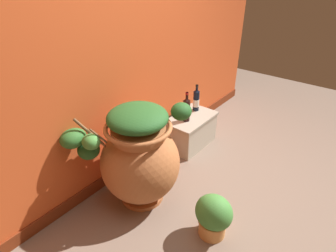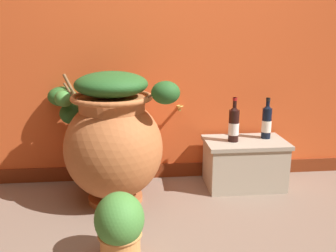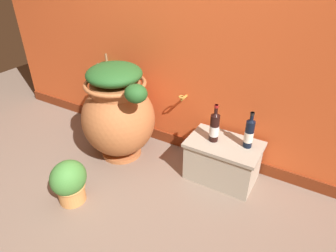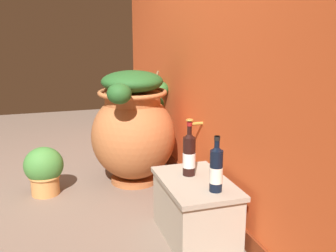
# 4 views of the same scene
# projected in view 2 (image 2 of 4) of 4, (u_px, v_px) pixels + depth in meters

# --- Properties ---
(ground_plane) EXTENTS (7.00, 7.00, 0.00)m
(ground_plane) POSITION_uv_depth(u_px,v_px,m) (189.00, 252.00, 2.08)
(ground_plane) COLOR #7A6656
(back_wall) EXTENTS (4.40, 0.33, 2.60)m
(back_wall) POSITION_uv_depth(u_px,v_px,m) (167.00, 17.00, 2.91)
(back_wall) COLOR #D15123
(back_wall) RESTS_ON ground_plane
(terracotta_urn) EXTENTS (0.94, 0.77, 0.93)m
(terracotta_urn) POSITION_uv_depth(u_px,v_px,m) (112.00, 138.00, 2.60)
(terracotta_urn) COLOR #B26638
(terracotta_urn) RESTS_ON ground_plane
(stone_ledge) EXTENTS (0.62, 0.39, 0.37)m
(stone_ledge) POSITION_uv_depth(u_px,v_px,m) (244.00, 161.00, 2.91)
(stone_ledge) COLOR #B2A893
(stone_ledge) RESTS_ON ground_plane
(wine_bottle_left) EXTENTS (0.08, 0.08, 0.34)m
(wine_bottle_left) POSITION_uv_depth(u_px,v_px,m) (234.00, 124.00, 2.82)
(wine_bottle_left) COLOR black
(wine_bottle_left) RESTS_ON stone_ledge
(wine_bottle_middle) EXTENTS (0.07, 0.07, 0.32)m
(wine_bottle_middle) POSITION_uv_depth(u_px,v_px,m) (267.00, 121.00, 2.90)
(wine_bottle_middle) COLOR black
(wine_bottle_middle) RESTS_ON stone_ledge
(potted_shrub) EXTENTS (0.27, 0.30, 0.38)m
(potted_shrub) POSITION_uv_depth(u_px,v_px,m) (120.00, 226.00, 1.98)
(potted_shrub) COLOR #D68E4C
(potted_shrub) RESTS_ON ground_plane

